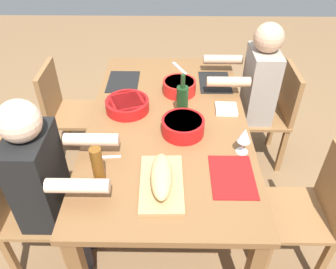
# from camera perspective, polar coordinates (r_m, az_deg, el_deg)

# --- Properties ---
(ground_plane) EXTENTS (8.00, 8.00, 0.00)m
(ground_plane) POSITION_cam_1_polar(r_m,az_deg,el_deg) (2.67, 0.00, -10.57)
(ground_plane) COLOR brown
(dining_table) EXTENTS (1.78, 1.01, 0.74)m
(dining_table) POSITION_cam_1_polar(r_m,az_deg,el_deg) (2.21, 0.00, 0.64)
(dining_table) COLOR brown
(dining_table) RESTS_ON ground_plane
(chair_near_right) EXTENTS (0.40, 0.40, 0.85)m
(chair_near_right) POSITION_cam_1_polar(r_m,az_deg,el_deg) (2.83, 17.18, 3.76)
(chair_near_right) COLOR olive
(chair_near_right) RESTS_ON ground_plane
(diner_near_right) EXTENTS (0.41, 0.53, 1.20)m
(diner_near_right) POSITION_cam_1_polar(r_m,az_deg,el_deg) (2.67, 14.22, 7.63)
(diner_near_right) COLOR #2D2D38
(diner_near_right) RESTS_ON ground_plane
(chair_near_left) EXTENTS (0.40, 0.40, 0.85)m
(chair_near_left) POSITION_cam_1_polar(r_m,az_deg,el_deg) (2.14, 22.97, -11.53)
(chair_near_left) COLOR olive
(chair_near_left) RESTS_ON ground_plane
(chair_far_left) EXTENTS (0.40, 0.40, 0.85)m
(chair_far_left) POSITION_cam_1_polar(r_m,az_deg,el_deg) (2.16, -23.12, -11.03)
(chair_far_left) COLOR olive
(chair_far_left) RESTS_ON ground_plane
(diner_far_left) EXTENTS (0.41, 0.53, 1.20)m
(diner_far_left) POSITION_cam_1_polar(r_m,az_deg,el_deg) (1.94, -19.70, -7.33)
(diner_far_left) COLOR #2D2D38
(diner_far_left) RESTS_ON ground_plane
(chair_far_right) EXTENTS (0.40, 0.40, 0.85)m
(chair_far_right) POSITION_cam_1_polar(r_m,az_deg,el_deg) (2.84, -16.80, 4.04)
(chair_far_right) COLOR olive
(chair_far_right) RESTS_ON ground_plane
(serving_bowl_pasta) EXTENTS (0.29, 0.29, 0.08)m
(serving_bowl_pasta) POSITION_cam_1_polar(r_m,az_deg,el_deg) (2.26, -6.88, 5.05)
(serving_bowl_pasta) COLOR red
(serving_bowl_pasta) RESTS_ON dining_table
(serving_bowl_salad) EXTENTS (0.24, 0.24, 0.09)m
(serving_bowl_salad) POSITION_cam_1_polar(r_m,az_deg,el_deg) (2.43, 1.92, 8.16)
(serving_bowl_salad) COLOR red
(serving_bowl_salad) RESTS_ON dining_table
(serving_bowl_fruit) EXTENTS (0.26, 0.26, 0.10)m
(serving_bowl_fruit) POSITION_cam_1_polar(r_m,az_deg,el_deg) (2.04, 2.53, 1.52)
(serving_bowl_fruit) COLOR red
(serving_bowl_fruit) RESTS_ON dining_table
(cutting_board) EXTENTS (0.41, 0.23, 0.02)m
(cutting_board) POSITION_cam_1_polar(r_m,az_deg,el_deg) (1.75, -1.10, -8.26)
(cutting_board) COLOR tan
(cutting_board) RESTS_ON dining_table
(bread_loaf) EXTENTS (0.32, 0.12, 0.09)m
(bread_loaf) POSITION_cam_1_polar(r_m,az_deg,el_deg) (1.71, -1.12, -7.00)
(bread_loaf) COLOR tan
(bread_loaf) RESTS_ON cutting_board
(wine_bottle) EXTENTS (0.08, 0.08, 0.29)m
(wine_bottle) POSITION_cam_1_polar(r_m,az_deg,el_deg) (2.17, 2.43, 5.85)
(wine_bottle) COLOR #193819
(wine_bottle) RESTS_ON dining_table
(beer_bottle) EXTENTS (0.06, 0.06, 0.22)m
(beer_bottle) POSITION_cam_1_polar(r_m,az_deg,el_deg) (1.73, -11.77, -5.17)
(beer_bottle) COLOR brown
(beer_bottle) RESTS_ON dining_table
(wine_glass) EXTENTS (0.08, 0.08, 0.17)m
(wine_glass) POSITION_cam_1_polar(r_m,az_deg,el_deg) (1.91, 12.76, -0.29)
(wine_glass) COLOR silver
(wine_glass) RESTS_ON dining_table
(placemat_near_right) EXTENTS (0.32, 0.23, 0.01)m
(placemat_near_right) POSITION_cam_1_polar(r_m,az_deg,el_deg) (2.59, 7.89, 8.71)
(placemat_near_right) COLOR black
(placemat_near_right) RESTS_ON dining_table
(placemat_near_left) EXTENTS (0.32, 0.23, 0.01)m
(placemat_near_left) POSITION_cam_1_polar(r_m,az_deg,el_deg) (1.82, 10.78, -6.98)
(placemat_near_left) COLOR maroon
(placemat_near_left) RESTS_ON dining_table
(fork_far_left) EXTENTS (0.03, 0.17, 0.01)m
(fork_far_left) POSITION_cam_1_polar(r_m,az_deg,el_deg) (1.93, -10.48, -3.77)
(fork_far_left) COLOR silver
(fork_far_left) RESTS_ON dining_table
(placemat_far_right) EXTENTS (0.32, 0.23, 0.01)m
(placemat_far_right) POSITION_cam_1_polar(r_m,az_deg,el_deg) (2.60, -7.56, 8.83)
(placemat_far_right) COLOR black
(placemat_far_right) RESTS_ON dining_table
(carving_knife) EXTENTS (0.22, 0.12, 0.01)m
(carving_knife) POSITION_cam_1_polar(r_m,az_deg,el_deg) (2.76, 1.97, 11.07)
(carving_knife) COLOR silver
(carving_knife) RESTS_ON dining_table
(napkin_stack) EXTENTS (0.14, 0.14, 0.02)m
(napkin_stack) POSITION_cam_1_polar(r_m,az_deg,el_deg) (2.29, 9.79, 4.25)
(napkin_stack) COLOR white
(napkin_stack) RESTS_ON dining_table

